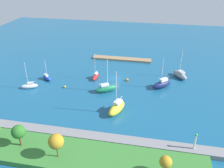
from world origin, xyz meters
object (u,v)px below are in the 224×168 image
(harbor_beacon, at_px, (195,140))
(sailboat_navy_west_end, at_px, (162,84))
(sailboat_green_center_basin, at_px, (106,88))
(pier_dock, at_px, (122,59))
(park_tree_center, at_px, (166,162))
(park_tree_east, at_px, (56,142))
(sailboat_yellow_far_south, at_px, (117,108))
(sailboat_gray_outer_mooring, at_px, (180,75))
(sailboat_blue_by_breakwater, at_px, (47,78))
(park_tree_west, at_px, (18,132))
(sailboat_red_off_beacon, at_px, (96,76))
(mooring_buoy_orange, at_px, (127,80))
(mooring_buoy_yellow, at_px, (65,87))
(sailboat_white_near_pier, at_px, (30,86))

(harbor_beacon, distance_m, sailboat_navy_west_end, 27.50)
(sailboat_green_center_basin, bearing_deg, pier_dock, 55.87)
(park_tree_center, height_order, park_tree_east, park_tree_east)
(sailboat_yellow_far_south, bearing_deg, sailboat_green_center_basin, -132.88)
(pier_dock, relative_size, sailboat_gray_outer_mooring, 2.36)
(sailboat_navy_west_end, relative_size, sailboat_blue_by_breakwater, 1.37)
(sailboat_yellow_far_south, height_order, sailboat_blue_by_breakwater, sailboat_yellow_far_south)
(park_tree_center, distance_m, park_tree_west, 28.68)
(sailboat_red_off_beacon, relative_size, mooring_buoy_orange, 10.35)
(sailboat_navy_west_end, xyz_separation_m, mooring_buoy_yellow, (29.04, 5.67, -0.90))
(park_tree_west, bearing_deg, park_tree_center, 176.55)
(sailboat_gray_outer_mooring, distance_m, sailboat_white_near_pier, 48.05)
(sailboat_yellow_far_south, distance_m, mooring_buoy_yellow, 20.63)
(park_tree_center, distance_m, sailboat_yellow_far_south, 22.13)
(harbor_beacon, height_order, sailboat_yellow_far_south, sailboat_yellow_far_south)
(sailboat_green_center_basin, bearing_deg, mooring_buoy_orange, 24.98)
(park_tree_west, xyz_separation_m, mooring_buoy_yellow, (1.20, -26.86, -4.21))
(park_tree_center, xyz_separation_m, sailboat_yellow_far_south, (11.83, -18.54, -2.51))
(park_tree_center, relative_size, sailboat_green_center_basin, 0.38)
(sailboat_blue_by_breakwater, bearing_deg, mooring_buoy_orange, 46.98)
(sailboat_white_near_pier, bearing_deg, sailboat_green_center_basin, 163.17)
(park_tree_east, distance_m, sailboat_gray_outer_mooring, 49.45)
(park_tree_east, bearing_deg, park_tree_center, 179.39)
(park_tree_center, bearing_deg, harbor_beacon, -127.34)
(park_tree_center, relative_size, mooring_buoy_orange, 4.50)
(sailboat_navy_west_end, bearing_deg, park_tree_west, 8.97)
(park_tree_east, distance_m, mooring_buoy_yellow, 30.36)
(pier_dock, distance_m, park_tree_west, 54.30)
(pier_dock, bearing_deg, park_tree_center, 106.68)
(sailboat_navy_west_end, bearing_deg, sailboat_blue_by_breakwater, -37.87)
(harbor_beacon, xyz_separation_m, sailboat_navy_west_end, (6.60, -26.62, -1.97))
(harbor_beacon, xyz_separation_m, park_tree_center, (5.83, 7.64, 0.73))
(harbor_beacon, xyz_separation_m, park_tree_west, (34.45, 5.91, 1.34))
(sailboat_gray_outer_mooring, distance_m, mooring_buoy_orange, 17.77)
(harbor_beacon, distance_m, mooring_buoy_yellow, 41.44)
(pier_dock, height_order, park_tree_center, park_tree_center)
(mooring_buoy_yellow, bearing_deg, sailboat_white_near_pier, 13.89)
(sailboat_gray_outer_mooring, relative_size, sailboat_red_off_beacon, 1.07)
(park_tree_center, xyz_separation_m, sailboat_green_center_basin, (16.75, -28.56, -2.78))
(sailboat_red_off_beacon, xyz_separation_m, mooring_buoy_orange, (-10.40, -0.43, -0.43))
(pier_dock, relative_size, mooring_buoy_yellow, 34.89)
(sailboat_red_off_beacon, height_order, mooring_buoy_yellow, sailboat_red_off_beacon)
(pier_dock, bearing_deg, sailboat_navy_west_end, 127.58)
(sailboat_red_off_beacon, xyz_separation_m, sailboat_blue_by_breakwater, (15.39, 3.69, -0.12))
(pier_dock, bearing_deg, sailboat_red_off_beacon, 72.37)
(pier_dock, relative_size, sailboat_green_center_basin, 2.23)
(sailboat_gray_outer_mooring, bearing_deg, sailboat_white_near_pier, 77.95)
(park_tree_west, xyz_separation_m, sailboat_navy_west_end, (-27.84, -32.53, -3.31))
(harbor_beacon, bearing_deg, sailboat_red_off_beacon, -45.74)
(harbor_beacon, relative_size, mooring_buoy_yellow, 5.73)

